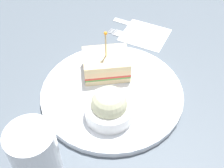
% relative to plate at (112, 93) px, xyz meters
% --- Properties ---
extents(ground_plane, '(1.01, 1.01, 0.02)m').
position_rel_plate_xyz_m(ground_plane, '(0.00, 0.00, -0.02)').
color(ground_plane, '#4C5660').
extents(plate, '(0.28, 0.28, 0.01)m').
position_rel_plate_xyz_m(plate, '(0.00, 0.00, 0.00)').
color(plate, white).
rests_on(plate, ground_plane).
extents(sandwich_half_center, '(0.08, 0.10, 0.10)m').
position_rel_plate_xyz_m(sandwich_half_center, '(-0.05, 0.00, 0.03)').
color(sandwich_half_center, beige).
rests_on(sandwich_half_center, plate).
extents(coleslaw_bowl, '(0.09, 0.09, 0.06)m').
position_rel_plate_xyz_m(coleslaw_bowl, '(0.06, -0.02, 0.03)').
color(coleslaw_bowl, white).
rests_on(coleslaw_bowl, plate).
extents(drink_glass, '(0.07, 0.07, 0.11)m').
position_rel_plate_xyz_m(drink_glass, '(0.14, -0.15, 0.04)').
color(drink_glass, silver).
rests_on(drink_glass, ground_plane).
extents(napkin, '(0.14, 0.14, 0.00)m').
position_rel_plate_xyz_m(napkin, '(-0.17, 0.12, -0.01)').
color(napkin, white).
rests_on(napkin, ground_plane).
extents(fork, '(0.09, 0.10, 0.00)m').
position_rel_plate_xyz_m(fork, '(-0.18, 0.08, -0.00)').
color(fork, silver).
rests_on(fork, ground_plane).
extents(knife, '(0.10, 0.11, 0.00)m').
position_rel_plate_xyz_m(knife, '(-0.22, 0.11, -0.00)').
color(knife, silver).
rests_on(knife, ground_plane).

